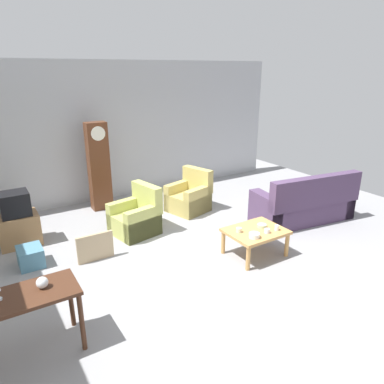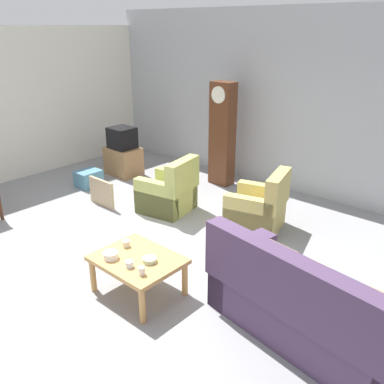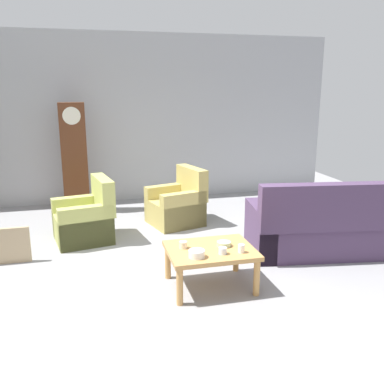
{
  "view_description": "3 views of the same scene",
  "coord_description": "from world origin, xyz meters",
  "px_view_note": "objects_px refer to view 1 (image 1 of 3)",
  "views": [
    {
      "loc": [
        -3.21,
        -4.55,
        3.01
      ],
      "look_at": [
        0.22,
        0.93,
        0.77
      ],
      "focal_mm": 33.42,
      "sensor_mm": 36.0,
      "label": 1
    },
    {
      "loc": [
        3.7,
        -3.12,
        2.89
      ],
      "look_at": [
        0.5,
        0.48,
        0.93
      ],
      "focal_mm": 38.69,
      "sensor_mm": 36.0,
      "label": 2
    },
    {
      "loc": [
        -0.69,
        -4.69,
        2.19
      ],
      "look_at": [
        0.68,
        0.77,
        0.78
      ],
      "focal_mm": 39.18,
      "sensor_mm": 36.0,
      "label": 3
    }
  ],
  "objects_px": {
    "armchair_olive_far": "(189,197)",
    "bowl_white_stacked": "(254,235)",
    "armchair_olive_near": "(136,218)",
    "coffee_table_wood": "(255,234)",
    "console_table_dark": "(15,307)",
    "cup_white_porcelain": "(277,228)",
    "tv_crt": "(15,204)",
    "couch_floral": "(304,205)",
    "glass_dome_cloche": "(42,283)",
    "cup_blue_rimmed": "(267,231)",
    "tv_stand_cabinet": "(19,230)",
    "cup_cream_tall": "(239,230)",
    "framed_picture_leaning": "(95,247)",
    "storage_box_blue": "(31,257)",
    "bowl_shallow_green": "(262,226)",
    "grandfather_clock": "(99,167)"
  },
  "relations": [
    {
      "from": "armchair_olive_far",
      "to": "bowl_white_stacked",
      "type": "xyz_separation_m",
      "value": [
        -0.33,
        -2.5,
        0.19
      ]
    },
    {
      "from": "armchair_olive_near",
      "to": "coffee_table_wood",
      "type": "bearing_deg",
      "value": -54.14
    },
    {
      "from": "console_table_dark",
      "to": "cup_white_porcelain",
      "type": "bearing_deg",
      "value": 2.94
    },
    {
      "from": "armchair_olive_near",
      "to": "cup_white_porcelain",
      "type": "xyz_separation_m",
      "value": [
        1.64,
        -2.05,
        0.2
      ]
    },
    {
      "from": "tv_crt",
      "to": "console_table_dark",
      "type": "bearing_deg",
      "value": -97.25
    },
    {
      "from": "couch_floral",
      "to": "armchair_olive_far",
      "type": "xyz_separation_m",
      "value": [
        -1.71,
        1.75,
        -0.05
      ]
    },
    {
      "from": "cup_white_porcelain",
      "to": "armchair_olive_near",
      "type": "bearing_deg",
      "value": 128.53
    },
    {
      "from": "glass_dome_cloche",
      "to": "cup_blue_rimmed",
      "type": "xyz_separation_m",
      "value": [
        3.47,
        0.19,
        -0.34
      ]
    },
    {
      "from": "tv_stand_cabinet",
      "to": "armchair_olive_far",
      "type": "bearing_deg",
      "value": -4.0
    },
    {
      "from": "armchair_olive_far",
      "to": "bowl_white_stacked",
      "type": "bearing_deg",
      "value": -97.54
    },
    {
      "from": "coffee_table_wood",
      "to": "cup_cream_tall",
      "type": "height_order",
      "value": "cup_cream_tall"
    },
    {
      "from": "armchair_olive_near",
      "to": "framed_picture_leaning",
      "type": "bearing_deg",
      "value": -148.43
    },
    {
      "from": "armchair_olive_near",
      "to": "glass_dome_cloche",
      "type": "bearing_deg",
      "value": -132.51
    },
    {
      "from": "couch_floral",
      "to": "armchair_olive_far",
      "type": "relative_size",
      "value": 2.29
    },
    {
      "from": "couch_floral",
      "to": "console_table_dark",
      "type": "relative_size",
      "value": 1.7
    },
    {
      "from": "couch_floral",
      "to": "glass_dome_cloche",
      "type": "xyz_separation_m",
      "value": [
        -5.22,
        -0.92,
        0.47
      ]
    },
    {
      "from": "armchair_olive_far",
      "to": "tv_stand_cabinet",
      "type": "distance_m",
      "value": 3.45
    },
    {
      "from": "cup_blue_rimmed",
      "to": "storage_box_blue",
      "type": "bearing_deg",
      "value": 151.58
    },
    {
      "from": "glass_dome_cloche",
      "to": "storage_box_blue",
      "type": "bearing_deg",
      "value": 86.96
    },
    {
      "from": "tv_crt",
      "to": "cup_blue_rimmed",
      "type": "xyz_separation_m",
      "value": [
        3.4,
        -2.72,
        -0.28
      ]
    },
    {
      "from": "bowl_white_stacked",
      "to": "bowl_shallow_green",
      "type": "xyz_separation_m",
      "value": [
        0.38,
        0.24,
        -0.01
      ]
    },
    {
      "from": "couch_floral",
      "to": "grandfather_clock",
      "type": "bearing_deg",
      "value": 138.75
    },
    {
      "from": "glass_dome_cloche",
      "to": "cup_white_porcelain",
      "type": "relative_size",
      "value": 1.43
    },
    {
      "from": "coffee_table_wood",
      "to": "bowl_white_stacked",
      "type": "height_order",
      "value": "bowl_white_stacked"
    },
    {
      "from": "couch_floral",
      "to": "cup_blue_rimmed",
      "type": "height_order",
      "value": "couch_floral"
    },
    {
      "from": "glass_dome_cloche",
      "to": "cup_blue_rimmed",
      "type": "distance_m",
      "value": 3.5
    },
    {
      "from": "cup_white_porcelain",
      "to": "cup_cream_tall",
      "type": "height_order",
      "value": "cup_white_porcelain"
    },
    {
      "from": "armchair_olive_near",
      "to": "bowl_white_stacked",
      "type": "height_order",
      "value": "armchair_olive_near"
    },
    {
      "from": "cup_white_porcelain",
      "to": "bowl_shallow_green",
      "type": "height_order",
      "value": "cup_white_porcelain"
    },
    {
      "from": "couch_floral",
      "to": "grandfather_clock",
      "type": "xyz_separation_m",
      "value": [
        -3.32,
        2.91,
        0.62
      ]
    },
    {
      "from": "armchair_olive_near",
      "to": "tv_stand_cabinet",
      "type": "distance_m",
      "value": 2.09
    },
    {
      "from": "armchair_olive_near",
      "to": "armchair_olive_far",
      "type": "height_order",
      "value": "same"
    },
    {
      "from": "tv_crt",
      "to": "framed_picture_leaning",
      "type": "xyz_separation_m",
      "value": [
        0.97,
        -1.29,
        -0.54
      ]
    },
    {
      "from": "couch_floral",
      "to": "armchair_olive_far",
      "type": "distance_m",
      "value": 2.44
    },
    {
      "from": "couch_floral",
      "to": "console_table_dark",
      "type": "bearing_deg",
      "value": -170.26
    },
    {
      "from": "cup_blue_rimmed",
      "to": "cup_cream_tall",
      "type": "distance_m",
      "value": 0.46
    },
    {
      "from": "armchair_olive_near",
      "to": "console_table_dark",
      "type": "height_order",
      "value": "armchair_olive_near"
    },
    {
      "from": "armchair_olive_far",
      "to": "framed_picture_leaning",
      "type": "xyz_separation_m",
      "value": [
        -2.47,
        -1.05,
        -0.07
      ]
    },
    {
      "from": "couch_floral",
      "to": "armchair_olive_near",
      "type": "bearing_deg",
      "value": 157.54
    },
    {
      "from": "bowl_shallow_green",
      "to": "framed_picture_leaning",
      "type": "bearing_deg",
      "value": 154.23
    },
    {
      "from": "cup_white_porcelain",
      "to": "cup_blue_rimmed",
      "type": "height_order",
      "value": "cup_white_porcelain"
    },
    {
      "from": "armchair_olive_near",
      "to": "cup_blue_rimmed",
      "type": "relative_size",
      "value": 10.51
    },
    {
      "from": "glass_dome_cloche",
      "to": "cup_blue_rimmed",
      "type": "bearing_deg",
      "value": 3.07
    },
    {
      "from": "coffee_table_wood",
      "to": "bowl_shallow_green",
      "type": "distance_m",
      "value": 0.19
    },
    {
      "from": "storage_box_blue",
      "to": "tv_crt",
      "type": "bearing_deg",
      "value": 92.15
    },
    {
      "from": "grandfather_clock",
      "to": "bowl_white_stacked",
      "type": "bearing_deg",
      "value": -70.75
    },
    {
      "from": "cup_blue_rimmed",
      "to": "coffee_table_wood",
      "type": "bearing_deg",
      "value": 113.86
    },
    {
      "from": "framed_picture_leaning",
      "to": "armchair_olive_far",
      "type": "bearing_deg",
      "value": 23.06
    },
    {
      "from": "armchair_olive_far",
      "to": "bowl_white_stacked",
      "type": "distance_m",
      "value": 2.53
    },
    {
      "from": "grandfather_clock",
      "to": "couch_floral",
      "type": "bearing_deg",
      "value": -41.25
    }
  ]
}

